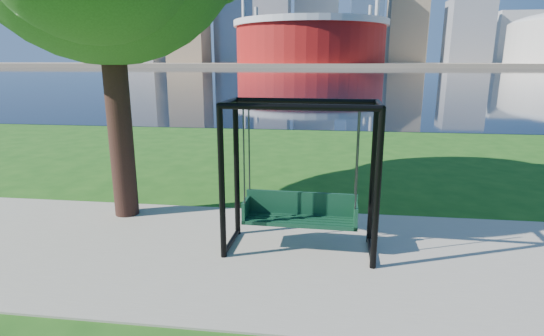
# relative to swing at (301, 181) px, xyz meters

# --- Properties ---
(ground) EXTENTS (900.00, 900.00, 0.00)m
(ground) POSITION_rel_swing_xyz_m (-0.60, 0.25, -1.15)
(ground) COLOR #1E5114
(ground) RESTS_ON ground
(path) EXTENTS (120.00, 4.00, 0.03)m
(path) POSITION_rel_swing_xyz_m (-0.60, -0.25, -1.14)
(path) COLOR #9E937F
(path) RESTS_ON ground
(river) EXTENTS (900.00, 180.00, 0.02)m
(river) POSITION_rel_swing_xyz_m (-0.60, 102.25, -1.14)
(river) COLOR black
(river) RESTS_ON ground
(far_bank) EXTENTS (900.00, 228.00, 2.00)m
(far_bank) POSITION_rel_swing_xyz_m (-0.60, 306.25, -0.15)
(far_bank) COLOR #937F60
(far_bank) RESTS_ON ground
(stadium) EXTENTS (83.00, 83.00, 32.00)m
(stadium) POSITION_rel_swing_xyz_m (-10.60, 235.25, 13.08)
(stadium) COLOR maroon
(stadium) RESTS_ON far_bank
(skyline) EXTENTS (392.00, 66.00, 96.50)m
(skyline) POSITION_rel_swing_xyz_m (-4.87, 319.64, 34.74)
(skyline) COLOR gray
(skyline) RESTS_ON far_bank
(swing) EXTENTS (2.35, 1.07, 2.38)m
(swing) POSITION_rel_swing_xyz_m (0.00, 0.00, 0.00)
(swing) COLOR black
(swing) RESTS_ON ground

